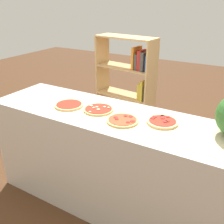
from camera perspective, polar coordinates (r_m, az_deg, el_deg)
ground_plane at (r=2.57m, az=0.00°, el=-19.26°), size 12.00×12.00×0.00m
counter at (r=2.28m, az=0.00°, el=-10.94°), size 2.16×0.62×0.91m
parchment_paper at (r=2.05m, az=0.00°, el=-0.48°), size 1.79×0.46×0.00m
pizza_plain_0 at (r=2.23m, az=-9.47°, el=1.55°), size 0.24×0.24×0.02m
pizza_mushroom_1 at (r=2.12m, az=-3.01°, el=0.60°), size 0.25×0.25×0.02m
pizza_pepperoni_2 at (r=1.93m, az=2.34°, el=-1.84°), size 0.24×0.24×0.02m
pizza_pepperoni_3 at (r=1.94m, az=11.06°, el=-2.10°), size 0.23×0.23×0.02m
bookshelf at (r=3.08m, az=4.35°, el=2.93°), size 0.73×0.33×1.37m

